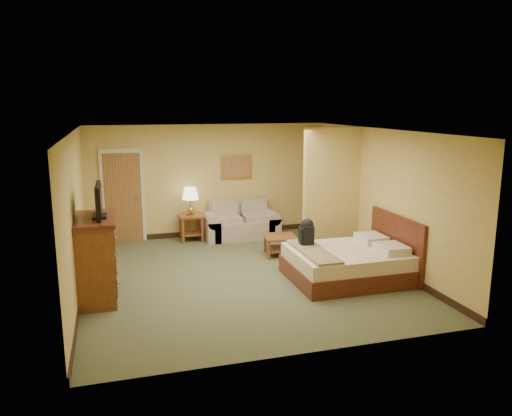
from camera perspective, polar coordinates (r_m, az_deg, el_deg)
name	(u,v)px	position (r m, az deg, el deg)	size (l,w,h in m)	color
floor	(242,276)	(9.11, -1.64, -7.74)	(6.00, 6.00, 0.00)	#4D5235
ceiling	(241,131)	(8.60, -1.74, 8.81)	(6.00, 6.00, 0.00)	white
back_wall	(209,181)	(11.65, -5.40, 3.12)	(5.50, 0.02, 2.60)	tan
left_wall	(76,215)	(8.52, -19.90, -0.75)	(0.02, 6.00, 2.60)	tan
right_wall	(381,197)	(9.81, 14.06, 1.18)	(0.02, 6.00, 2.60)	tan
partition	(331,191)	(10.34, 8.62, 1.94)	(1.20, 0.15, 2.60)	tan
door	(123,197)	(11.46, -14.95, 1.27)	(0.94, 0.16, 2.10)	beige
baseboard	(210,232)	(11.89, -5.27, -2.80)	(5.50, 0.02, 0.12)	black
loveseat	(241,226)	(11.58, -1.72, -2.03)	(1.70, 0.79, 0.86)	tan
side_table	(191,224)	(11.40, -7.43, -1.77)	(0.54, 0.54, 0.59)	brown
table_lamp	(190,194)	(11.27, -7.52, 1.58)	(0.38, 0.38, 0.63)	#A6843D
coffee_table	(280,241)	(10.24, 2.76, -3.83)	(0.72, 0.72, 0.40)	brown
wall_picture	(236,167)	(11.72, -2.26, 4.70)	(0.74, 0.04, 0.57)	#B78E3F
dresser	(96,258)	(8.27, -17.85, -5.49)	(0.65, 1.24, 1.33)	brown
tv	(99,202)	(8.05, -17.54, 0.70)	(0.22, 0.85, 0.52)	black
bed	(351,262)	(9.03, 10.78, -6.13)	(2.01, 1.71, 1.10)	#4B1C11
backpack	(307,232)	(8.99, 5.87, -2.71)	(0.23, 0.31, 0.50)	black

